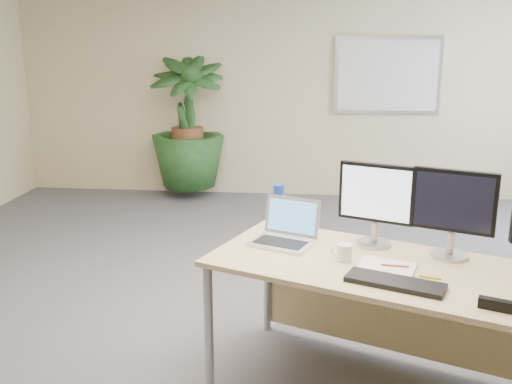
# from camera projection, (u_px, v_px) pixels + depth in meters

# --- Properties ---
(floor) EXTENTS (8.00, 8.00, 0.00)m
(floor) POSITION_uv_depth(u_px,v_px,m) (261.00, 350.00, 3.71)
(floor) COLOR #4E4E53
(floor) RESTS_ON ground
(back_wall) EXTENTS (7.00, 0.04, 2.70)m
(back_wall) POSITION_uv_depth(u_px,v_px,m) (290.00, 91.00, 7.22)
(back_wall) COLOR beige
(back_wall) RESTS_ON floor
(whiteboard) EXTENTS (1.30, 0.04, 0.95)m
(whiteboard) POSITION_uv_depth(u_px,v_px,m) (388.00, 76.00, 7.02)
(whiteboard) COLOR silver
(whiteboard) RESTS_ON back_wall
(desk) EXTENTS (2.19, 1.54, 0.78)m
(desk) POSITION_uv_depth(u_px,v_px,m) (401.00, 289.00, 3.17)
(desk) COLOR tan
(desk) RESTS_ON floor
(floor_plant) EXTENTS (0.95, 0.95, 1.50)m
(floor_plant) POSITION_uv_depth(u_px,v_px,m) (188.00, 140.00, 7.21)
(floor_plant) COLOR #133517
(floor_plant) RESTS_ON floor
(monitor_left) EXTENTS (0.42, 0.20, 0.49)m
(monitor_left) POSITION_uv_depth(u_px,v_px,m) (376.00, 199.00, 3.30)
(monitor_left) COLOR #A5A6AA
(monitor_left) RESTS_ON desk
(monitor_right) EXTENTS (0.43, 0.20, 0.50)m
(monitor_right) POSITION_uv_depth(u_px,v_px,m) (453.00, 208.00, 3.11)
(monitor_right) COLOR #A5A6AA
(monitor_right) RESTS_ON desk
(laptop) EXTENTS (0.44, 0.42, 0.25)m
(laptop) POSITION_uv_depth(u_px,v_px,m) (286.00, 232.00, 3.41)
(laptop) COLOR silver
(laptop) RESTS_ON desk
(keyboard) EXTENTS (0.51, 0.33, 0.03)m
(keyboard) POSITION_uv_depth(u_px,v_px,m) (395.00, 282.00, 2.81)
(keyboard) COLOR black
(keyboard) RESTS_ON desk
(coffee_mug) EXTENTS (0.12, 0.08, 0.09)m
(coffee_mug) POSITION_uv_depth(u_px,v_px,m) (344.00, 252.00, 3.12)
(coffee_mug) COLOR white
(coffee_mug) RESTS_ON desk
(spiral_notebook) EXTENTS (0.35, 0.30, 0.01)m
(spiral_notebook) POSITION_uv_depth(u_px,v_px,m) (386.00, 267.00, 3.02)
(spiral_notebook) COLOR silver
(spiral_notebook) RESTS_ON desk
(orange_pen) EXTENTS (0.15, 0.03, 0.01)m
(orange_pen) POSITION_uv_depth(u_px,v_px,m) (395.00, 266.00, 3.01)
(orange_pen) COLOR #D74417
(orange_pen) RESTS_ON spiral_notebook
(yellow_highlighter) EXTENTS (0.11, 0.05, 0.01)m
(yellow_highlighter) POSITION_uv_depth(u_px,v_px,m) (431.00, 277.00, 2.89)
(yellow_highlighter) COLOR yellow
(yellow_highlighter) RESTS_ON desk
(water_bottle) EXTENTS (0.07, 0.07, 0.29)m
(water_bottle) POSITION_uv_depth(u_px,v_px,m) (278.00, 207.00, 3.66)
(water_bottle) COLOR white
(water_bottle) RESTS_ON desk
(stapler) EXTENTS (0.16, 0.09, 0.05)m
(stapler) POSITION_uv_depth(u_px,v_px,m) (496.00, 305.00, 2.55)
(stapler) COLOR black
(stapler) RESTS_ON desk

